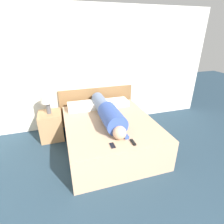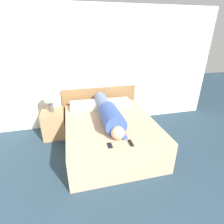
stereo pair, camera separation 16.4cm
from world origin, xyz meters
name	(u,v)px [view 2 (the right image)]	position (x,y,z in m)	size (l,w,h in m)	color
wall_back	(96,70)	(0.00, 3.84, 1.30)	(5.77, 0.06, 2.60)	silver
bed	(110,134)	(0.07, 2.70, 0.28)	(1.61, 1.92, 0.57)	tan
headboard	(100,106)	(0.07, 3.77, 0.45)	(1.73, 0.04, 0.90)	brown
nightstand	(54,124)	(-1.01, 3.38, 0.29)	(0.45, 0.49, 0.58)	#A37A51
table_lamp	(50,99)	(-1.01, 3.38, 0.86)	(0.24, 0.24, 0.39)	#4C4C51
person_lying	(108,113)	(0.04, 2.75, 0.72)	(0.35, 1.62, 0.35)	tan
pillow_near_headboard	(85,105)	(-0.32, 3.42, 0.63)	(0.62, 0.35, 0.13)	white
pillow_second	(117,103)	(0.39, 3.42, 0.62)	(0.59, 0.35, 0.12)	white
tv_remote	(131,143)	(0.20, 1.93, 0.58)	(0.04, 0.15, 0.02)	black
cell_phone	(110,145)	(-0.12, 1.96, 0.57)	(0.06, 0.13, 0.01)	black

